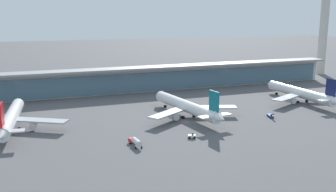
{
  "coord_description": "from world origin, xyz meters",
  "views": [
    {
      "loc": [
        -64.93,
        -147.0,
        45.13
      ],
      "look_at": [
        0.0,
        21.16,
        7.23
      ],
      "focal_mm": 40.78,
      "sensor_mm": 36.0,
      "label": 1
    }
  ],
  "objects_px": {
    "control_tower": "(324,21)",
    "service_truck_mid_apron_white": "(192,136)",
    "airliner_centre_stand": "(187,107)",
    "service_truck_under_wing_blue": "(271,115)",
    "airliner_left_stand": "(11,118)",
    "airliner_right_stand": "(301,93)",
    "service_truck_by_tail_red": "(136,142)"
  },
  "relations": [
    {
      "from": "control_tower",
      "to": "service_truck_mid_apron_white",
      "type": "bearing_deg",
      "value": -145.55
    },
    {
      "from": "airliner_centre_stand",
      "to": "control_tower",
      "type": "distance_m",
      "value": 178.02
    },
    {
      "from": "service_truck_under_wing_blue",
      "to": "control_tower",
      "type": "distance_m",
      "value": 157.93
    },
    {
      "from": "airliner_left_stand",
      "to": "service_truck_mid_apron_white",
      "type": "bearing_deg",
      "value": -29.57
    },
    {
      "from": "control_tower",
      "to": "airliner_right_stand",
      "type": "bearing_deg",
      "value": -137.4
    },
    {
      "from": "airliner_right_stand",
      "to": "airliner_centre_stand",
      "type": "bearing_deg",
      "value": -174.62
    },
    {
      "from": "service_truck_mid_apron_white",
      "to": "control_tower",
      "type": "relative_size",
      "value": 0.04
    },
    {
      "from": "service_truck_under_wing_blue",
      "to": "airliner_right_stand",
      "type": "bearing_deg",
      "value": 31.13
    },
    {
      "from": "service_truck_by_tail_red",
      "to": "airliner_left_stand",
      "type": "bearing_deg",
      "value": 138.13
    },
    {
      "from": "airliner_centre_stand",
      "to": "service_truck_mid_apron_white",
      "type": "bearing_deg",
      "value": -110.36
    },
    {
      "from": "service_truck_mid_apron_white",
      "to": "service_truck_by_tail_red",
      "type": "height_order",
      "value": "service_truck_by_tail_red"
    },
    {
      "from": "airliner_left_stand",
      "to": "service_truck_mid_apron_white",
      "type": "distance_m",
      "value": 73.0
    },
    {
      "from": "service_truck_mid_apron_white",
      "to": "service_truck_by_tail_red",
      "type": "xyz_separation_m",
      "value": [
        -22.23,
        -0.91,
        0.83
      ]
    },
    {
      "from": "control_tower",
      "to": "service_truck_under_wing_blue",
      "type": "bearing_deg",
      "value": -140.35
    },
    {
      "from": "service_truck_under_wing_blue",
      "to": "control_tower",
      "type": "relative_size",
      "value": 0.09
    },
    {
      "from": "airliner_right_stand",
      "to": "control_tower",
      "type": "height_order",
      "value": "control_tower"
    },
    {
      "from": "airliner_left_stand",
      "to": "service_truck_under_wing_blue",
      "type": "distance_m",
      "value": 111.62
    },
    {
      "from": "airliner_left_stand",
      "to": "airliner_right_stand",
      "type": "distance_m",
      "value": 143.4
    },
    {
      "from": "service_truck_by_tail_red",
      "to": "control_tower",
      "type": "relative_size",
      "value": 0.11
    },
    {
      "from": "airliner_centre_stand",
      "to": "service_truck_under_wing_blue",
      "type": "relative_size",
      "value": 8.56
    },
    {
      "from": "airliner_left_stand",
      "to": "airliner_right_stand",
      "type": "relative_size",
      "value": 1.0
    },
    {
      "from": "service_truck_mid_apron_white",
      "to": "service_truck_under_wing_blue",
      "type": "bearing_deg",
      "value": 17.91
    },
    {
      "from": "airliner_left_stand",
      "to": "control_tower",
      "type": "height_order",
      "value": "control_tower"
    },
    {
      "from": "control_tower",
      "to": "service_truck_by_tail_red",
      "type": "bearing_deg",
      "value": -148.66
    },
    {
      "from": "airliner_right_stand",
      "to": "control_tower",
      "type": "bearing_deg",
      "value": 42.6
    },
    {
      "from": "service_truck_under_wing_blue",
      "to": "service_truck_by_tail_red",
      "type": "height_order",
      "value": "service_truck_by_tail_red"
    },
    {
      "from": "airliner_right_stand",
      "to": "service_truck_mid_apron_white",
      "type": "bearing_deg",
      "value": -156.16
    },
    {
      "from": "airliner_right_stand",
      "to": "service_truck_by_tail_red",
      "type": "relative_size",
      "value": 6.74
    },
    {
      "from": "airliner_left_stand",
      "to": "control_tower",
      "type": "relative_size",
      "value": 0.77
    },
    {
      "from": "airliner_centre_stand",
      "to": "airliner_right_stand",
      "type": "bearing_deg",
      "value": 5.38
    },
    {
      "from": "airliner_centre_stand",
      "to": "control_tower",
      "type": "bearing_deg",
      "value": 28.61
    },
    {
      "from": "control_tower",
      "to": "airliner_left_stand",
      "type": "bearing_deg",
      "value": -161.43
    }
  ]
}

